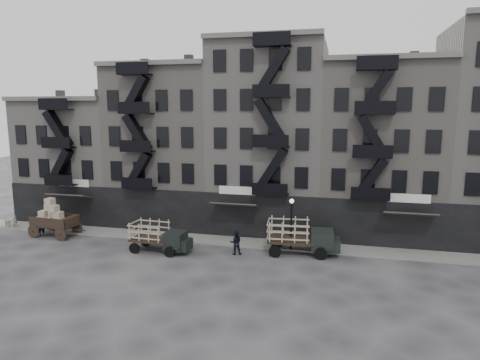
% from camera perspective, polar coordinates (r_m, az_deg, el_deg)
% --- Properties ---
extents(ground, '(140.00, 140.00, 0.00)m').
position_cam_1_polar(ground, '(33.07, 0.97, -10.47)').
color(ground, '#38383A').
rests_on(ground, ground).
extents(sidewalk, '(55.00, 2.50, 0.15)m').
position_cam_1_polar(sidewalk, '(36.52, 2.26, -8.39)').
color(sidewalk, slate).
rests_on(sidewalk, ground).
extents(building_west, '(10.00, 11.35, 13.20)m').
position_cam_1_polar(building_west, '(48.51, -20.04, 2.70)').
color(building_west, gray).
rests_on(building_west, ground).
extents(building_midwest, '(10.00, 11.35, 16.20)m').
position_cam_1_polar(building_midwest, '(43.65, -9.10, 4.43)').
color(building_midwest, gray).
rests_on(building_midwest, ground).
extents(building_center, '(10.00, 11.35, 18.20)m').
position_cam_1_polar(building_center, '(40.80, 4.01, 5.58)').
color(building_center, gray).
rests_on(building_center, ground).
extents(building_mideast, '(10.00, 11.35, 16.20)m').
position_cam_1_polar(building_mideast, '(40.47, 18.13, 3.68)').
color(building_mideast, gray).
rests_on(building_mideast, ground).
extents(lamp_post, '(0.36, 0.36, 4.28)m').
position_cam_1_polar(lamp_post, '(34.22, 6.87, -4.96)').
color(lamp_post, black).
rests_on(lamp_post, ground).
extents(horse, '(1.91, 1.04, 1.54)m').
position_cam_1_polar(horse, '(45.91, -28.30, -4.89)').
color(horse, beige).
rests_on(horse, ground).
extents(wagon, '(4.27, 2.55, 3.46)m').
position_cam_1_polar(wagon, '(41.62, -23.66, -4.24)').
color(wagon, black).
rests_on(wagon, ground).
extents(stake_truck_west, '(4.97, 2.24, 2.44)m').
position_cam_1_polar(stake_truck_west, '(34.81, -10.77, -7.19)').
color(stake_truck_west, black).
rests_on(stake_truck_west, ground).
extents(stake_truck_east, '(5.70, 2.69, 2.78)m').
position_cam_1_polar(stake_truck_east, '(33.94, 8.12, -7.22)').
color(stake_truck_east, black).
rests_on(stake_truck_east, ground).
extents(pedestrian_west, '(0.73, 0.63, 1.68)m').
position_cam_1_polar(pedestrian_west, '(42.43, -24.96, -5.66)').
color(pedestrian_west, black).
rests_on(pedestrian_west, ground).
extents(pedestrian_mid, '(1.11, 0.97, 1.93)m').
position_cam_1_polar(pedestrian_mid, '(33.73, -0.57, -8.33)').
color(pedestrian_mid, black).
rests_on(pedestrian_mid, ground).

